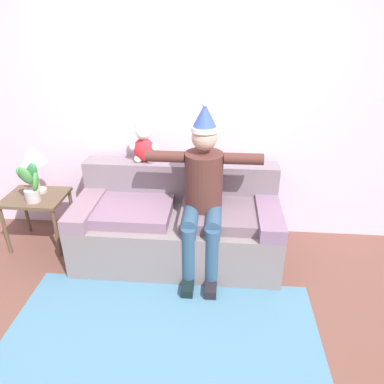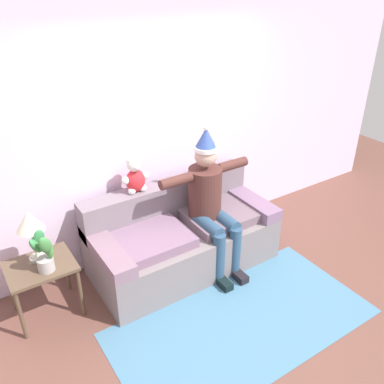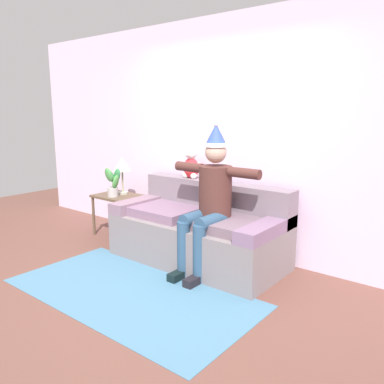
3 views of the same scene
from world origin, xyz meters
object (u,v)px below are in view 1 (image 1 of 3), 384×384
(person_seated, at_px, (203,190))
(side_table, at_px, (37,203))
(couch, at_px, (178,223))
(table_lamp, at_px, (33,157))
(potted_plant, at_px, (30,183))
(teddy_bear, at_px, (144,145))

(person_seated, xyz_separation_m, side_table, (-1.68, 0.22, -0.33))
(person_seated, height_order, side_table, person_seated)
(couch, bearing_deg, table_lamp, 174.15)
(couch, distance_m, potted_plant, 1.44)
(side_table, distance_m, table_lamp, 0.47)
(couch, height_order, teddy_bear, teddy_bear)
(person_seated, distance_m, teddy_bear, 0.78)
(couch, xyz_separation_m, teddy_bear, (-0.35, 0.28, 0.69))
(couch, height_order, table_lamp, table_lamp)
(teddy_bear, distance_m, potted_plant, 1.13)
(person_seated, distance_m, table_lamp, 1.70)
(couch, height_order, potted_plant, potted_plant)
(couch, xyz_separation_m, potted_plant, (-1.39, -0.05, 0.40))
(table_lamp, xyz_separation_m, potted_plant, (0.03, -0.19, -0.19))
(couch, xyz_separation_m, person_seated, (0.25, -0.16, 0.45))
(potted_plant, bearing_deg, table_lamp, 98.98)
(teddy_bear, height_order, potted_plant, teddy_bear)
(teddy_bear, relative_size, side_table, 0.66)
(side_table, xyz_separation_m, table_lamp, (0.01, 0.09, 0.46))
(couch, distance_m, person_seated, 0.54)
(teddy_bear, height_order, side_table, teddy_bear)
(teddy_bear, bearing_deg, person_seated, -36.48)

